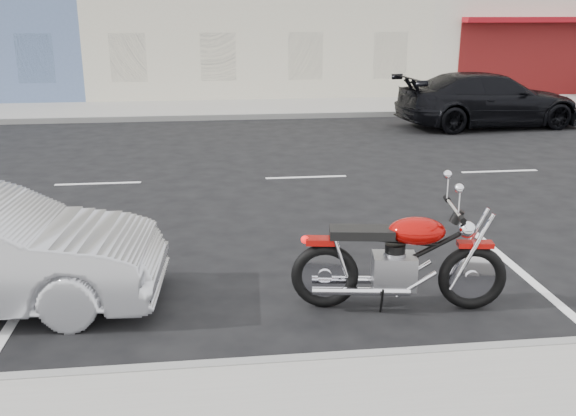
# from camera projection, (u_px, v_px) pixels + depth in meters

# --- Properties ---
(ground) EXTENTS (120.00, 120.00, 0.00)m
(ground) POSITION_uv_depth(u_px,v_px,m) (404.00, 174.00, 12.87)
(ground) COLOR black
(ground) RESTS_ON ground
(sidewalk_far) EXTENTS (80.00, 3.40, 0.15)m
(sidewalk_far) POSITION_uv_depth(u_px,v_px,m) (174.00, 110.00, 20.52)
(sidewalk_far) COLOR gray
(sidewalk_far) RESTS_ON ground
(curb_near) EXTENTS (80.00, 0.12, 0.16)m
(curb_near) POSITION_uv_depth(u_px,v_px,m) (86.00, 378.00, 5.64)
(curb_near) COLOR gray
(curb_near) RESTS_ON ground
(curb_far) EXTENTS (80.00, 0.12, 0.16)m
(curb_far) POSITION_uv_depth(u_px,v_px,m) (171.00, 118.00, 18.90)
(curb_far) COLOR gray
(curb_far) RESTS_ON ground
(motorcycle) EXTENTS (2.35, 0.81, 1.18)m
(motorcycle) POSITION_uv_depth(u_px,v_px,m) (476.00, 263.00, 6.97)
(motorcycle) COLOR black
(motorcycle) RESTS_ON ground
(car_far) EXTENTS (5.32, 2.54, 1.50)m
(car_far) POSITION_uv_depth(u_px,v_px,m) (489.00, 100.00, 17.85)
(car_far) COLOR black
(car_far) RESTS_ON ground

